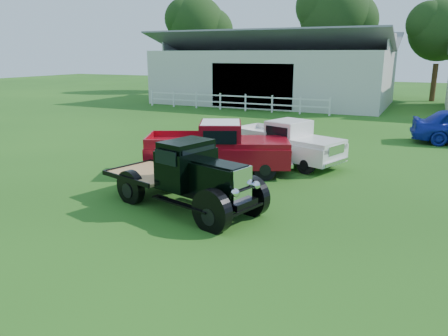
% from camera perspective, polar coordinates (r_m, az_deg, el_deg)
% --- Properties ---
extents(ground, '(120.00, 120.00, 0.00)m').
position_cam_1_polar(ground, '(11.00, -3.64, -6.63)').
color(ground, '#204B14').
extents(shed_left, '(18.80, 10.20, 5.60)m').
position_cam_1_polar(shed_left, '(36.96, 6.54, 12.80)').
color(shed_left, '#AAA9A2').
rests_on(shed_left, ground).
extents(fence_rail, '(14.20, 0.16, 1.20)m').
position_cam_1_polar(fence_rail, '(31.91, 1.15, 8.63)').
color(fence_rail, white).
rests_on(fence_rail, ground).
extents(tree_a, '(6.30, 6.30, 10.50)m').
position_cam_1_polar(tree_a, '(47.85, -3.55, 16.23)').
color(tree_a, black).
rests_on(tree_a, ground).
extents(tree_b, '(6.90, 6.90, 11.50)m').
position_cam_1_polar(tree_b, '(43.91, 14.09, 16.62)').
color(tree_b, black).
rests_on(tree_b, ground).
extents(tree_c, '(5.40, 5.40, 9.00)m').
position_cam_1_polar(tree_c, '(41.94, 26.17, 13.99)').
color(tree_c, black).
rests_on(tree_c, ground).
extents(vintage_flatbed, '(4.94, 3.00, 1.83)m').
position_cam_1_polar(vintage_flatbed, '(11.55, -5.20, -0.82)').
color(vintage_flatbed, black).
rests_on(vintage_flatbed, ground).
extents(red_pickup, '(5.30, 3.77, 1.81)m').
position_cam_1_polar(red_pickup, '(14.80, -0.82, 2.67)').
color(red_pickup, maroon).
rests_on(red_pickup, ground).
extents(white_pickup, '(4.67, 3.03, 1.60)m').
position_cam_1_polar(white_pickup, '(16.38, 8.16, 3.32)').
color(white_pickup, silver).
rests_on(white_pickup, ground).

